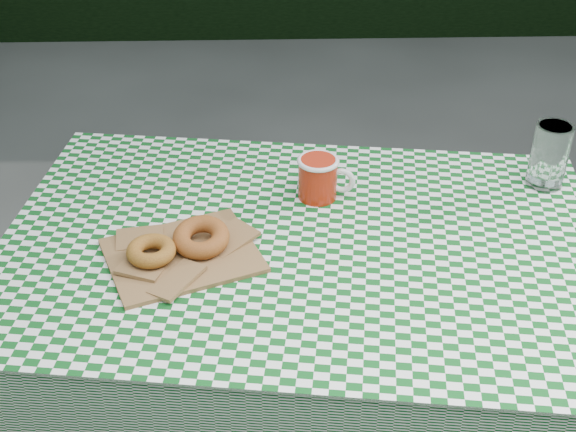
# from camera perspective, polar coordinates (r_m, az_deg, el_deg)

# --- Properties ---
(ground) EXTENTS (60.00, 60.00, 0.00)m
(ground) POSITION_cam_1_polar(r_m,az_deg,el_deg) (2.19, 4.16, -15.07)
(ground) COLOR #484844
(ground) RESTS_ON ground
(table) EXTENTS (1.27, 0.93, 0.75)m
(table) POSITION_cam_1_polar(r_m,az_deg,el_deg) (1.78, 0.83, -11.84)
(table) COLOR #55371D
(table) RESTS_ON ground
(tablecloth) EXTENTS (1.29, 0.95, 0.01)m
(tablecloth) POSITION_cam_1_polar(r_m,az_deg,el_deg) (1.53, 0.94, -1.97)
(tablecloth) COLOR #0B4B17
(tablecloth) RESTS_ON table
(paper_bag) EXTENTS (0.34, 0.31, 0.01)m
(paper_bag) POSITION_cam_1_polar(r_m,az_deg,el_deg) (1.50, -7.82, -2.81)
(paper_bag) COLOR olive
(paper_bag) RESTS_ON tablecloth
(bagel_front) EXTENTS (0.10, 0.10, 0.03)m
(bagel_front) POSITION_cam_1_polar(r_m,az_deg,el_deg) (1.48, -10.06, -2.56)
(bagel_front) COLOR #A57222
(bagel_front) RESTS_ON paper_bag
(bagel_back) EXTENTS (0.13, 0.13, 0.03)m
(bagel_back) POSITION_cam_1_polar(r_m,az_deg,el_deg) (1.50, -6.43, -1.56)
(bagel_back) COLOR #954B1E
(bagel_back) RESTS_ON paper_bag
(coffee_mug) EXTENTS (0.20, 0.20, 0.09)m
(coffee_mug) POSITION_cam_1_polar(r_m,az_deg,el_deg) (1.65, 2.21, 2.81)
(coffee_mug) COLOR #9E1E0A
(coffee_mug) RESTS_ON tablecloth
(drinking_glass) EXTENTS (0.08, 0.08, 0.14)m
(drinking_glass) POSITION_cam_1_polar(r_m,az_deg,el_deg) (1.77, 18.72, 4.26)
(drinking_glass) COLOR white
(drinking_glass) RESTS_ON tablecloth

